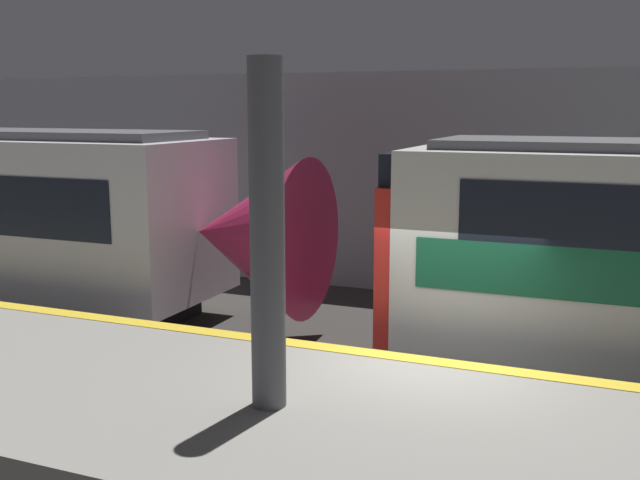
{
  "coord_description": "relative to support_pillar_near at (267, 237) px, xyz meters",
  "views": [
    {
      "loc": [
        2.2,
        -9.12,
        4.21
      ],
      "look_at": [
        -1.99,
        1.01,
        2.26
      ],
      "focal_mm": 42.0,
      "sensor_mm": 36.0,
      "label": 1
    }
  ],
  "objects": [
    {
      "name": "platform",
      "position": [
        1.26,
        0.08,
        -2.36
      ],
      "size": [
        40.0,
        4.26,
        1.02
      ],
      "color": "gray",
      "rests_on": "ground"
    },
    {
      "name": "ground_plane",
      "position": [
        1.26,
        2.21,
        -2.87
      ],
      "size": [
        120.0,
        120.0,
        0.0
      ],
      "primitive_type": "plane",
      "color": "#33302D"
    },
    {
      "name": "station_rear_barrier",
      "position": [
        1.26,
        9.37,
        -0.37
      ],
      "size": [
        50.0,
        0.15,
        5.0
      ],
      "color": "#939399",
      "rests_on": "ground"
    },
    {
      "name": "support_pillar_near",
      "position": [
        0.0,
        0.0,
        0.0
      ],
      "size": [
        0.37,
        0.37,
        3.71
      ],
      "color": "#56565B",
      "rests_on": "platform"
    }
  ]
}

